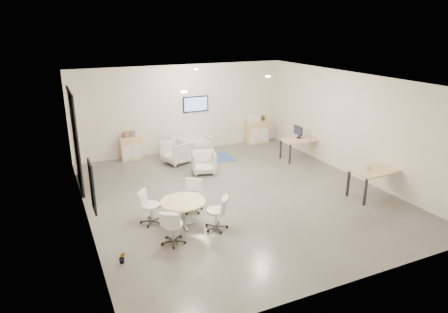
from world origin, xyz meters
name	(u,v)px	position (x,y,z in m)	size (l,w,h in m)	color
room_shell	(237,140)	(0.00, 0.00, 1.60)	(9.60, 10.60, 4.80)	#55534D
glass_door	(74,137)	(-3.95, 2.51, 1.50)	(0.09, 1.90, 2.85)	black
artwork	(92,187)	(-3.97, -1.60, 1.55)	(0.05, 0.54, 1.04)	black
wall_tv	(196,104)	(0.50, 4.46, 1.75)	(0.98, 0.06, 0.58)	black
ceiling_spots	(217,78)	(-0.20, 0.83, 3.18)	(3.14, 4.14, 0.03)	#FFEAC6
sideboard_left	(131,148)	(-2.03, 4.28, 0.41)	(0.73, 0.38, 0.82)	#D1B57E
sideboard_right	(257,132)	(3.01, 4.26, 0.45)	(0.90, 0.44, 0.90)	#D1B57E
books	(129,134)	(-2.07, 4.29, 0.93)	(0.43, 0.14, 0.22)	red
printer	(254,118)	(2.86, 4.26, 1.05)	(0.49, 0.42, 0.31)	white
loveseat	(191,145)	(0.17, 4.13, 0.29)	(1.50, 0.83, 0.54)	silver
blue_rug	(212,159)	(0.59, 3.14, 0.01)	(1.47, 0.98, 0.01)	#2B4C85
armchair_left	(177,151)	(-0.68, 3.28, 0.43)	(0.84, 0.79, 0.86)	silver
armchair_right	(204,162)	(-0.19, 1.98, 0.38)	(0.73, 0.69, 0.76)	silver
desk_rear	(301,141)	(3.47, 1.88, 0.65)	(1.40, 0.71, 0.73)	#D1B57E
desk_front	(378,172)	(3.49, -1.71, 0.72)	(1.58, 0.87, 0.80)	#D1B57E
monitor	(298,132)	(3.43, 2.03, 0.96)	(0.20, 0.50, 0.44)	black
round_table	(183,204)	(-1.96, -1.12, 0.56)	(1.06, 1.06, 0.65)	#D1B57E
meeting_chairs	(183,210)	(-1.96, -1.12, 0.41)	(2.11, 2.11, 0.82)	white
plant_cabinet	(263,118)	(3.28, 4.23, 1.01)	(0.25, 0.28, 0.22)	#3F7F3F
plant_floor	(123,261)	(-3.60, -2.10, 0.06)	(0.15, 0.27, 0.12)	#3F7F3F
cup	(368,167)	(3.19, -1.63, 0.87)	(0.14, 0.11, 0.14)	white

